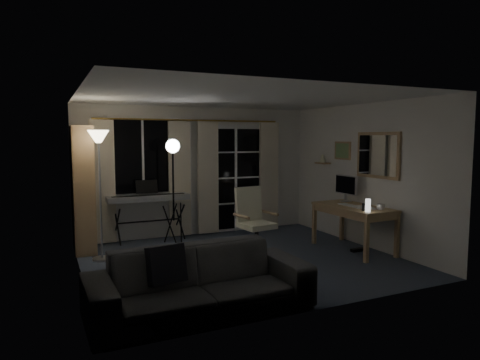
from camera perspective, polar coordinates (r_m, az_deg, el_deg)
name	(u,v)px	position (r m, az deg, el deg)	size (l,w,h in m)	color
floor	(243,261)	(6.50, 0.41, -10.77)	(4.50, 4.00, 0.02)	#353E4D
window	(143,156)	(7.79, -12.87, 3.09)	(1.20, 0.08, 1.40)	white
french_door	(235,179)	(8.38, -0.67, 0.15)	(1.32, 0.09, 2.11)	white
curtains	(193,178)	(7.97, -6.23, 0.33)	(3.60, 0.07, 2.13)	gold
bookshelf	(81,192)	(7.36, -20.47, -1.51)	(0.35, 0.95, 2.01)	#A17955
torchiere_lamp	(99,156)	(6.62, -18.29, 3.05)	(0.34, 0.34, 1.94)	#B2B2B7
keyboard_piano	(148,199)	(7.59, -12.11, -2.46)	(1.41, 0.68, 1.02)	black
studio_light	(173,158)	(7.27, -8.94, 2.87)	(0.39, 0.40, 1.85)	black
office_chair	(252,216)	(6.60, 1.61, -4.79)	(0.74, 0.74, 1.08)	black
desk	(353,211)	(7.18, 14.89, -4.07)	(0.71, 1.38, 0.73)	tan
monitor	(346,186)	(7.60, 13.94, -0.73)	(0.18, 0.53, 0.46)	silver
desk_clutter	(360,218)	(6.98, 15.69, -4.92)	(0.42, 0.83, 0.92)	white
mug	(381,206)	(6.85, 18.23, -3.35)	(0.12, 0.09, 0.12)	silver
wall_mirror	(378,155)	(7.20, 17.91, 3.17)	(0.04, 0.94, 0.74)	#A17955
framed_print	(343,151)	(7.89, 13.52, 3.83)	(0.03, 0.42, 0.32)	#A17955
wall_shelf	(323,160)	(8.25, 10.97, 2.62)	(0.16, 0.30, 0.18)	#A17955
sofa	(200,271)	(4.55, -5.32, -11.94)	(2.32, 0.72, 0.90)	#2D2D2F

